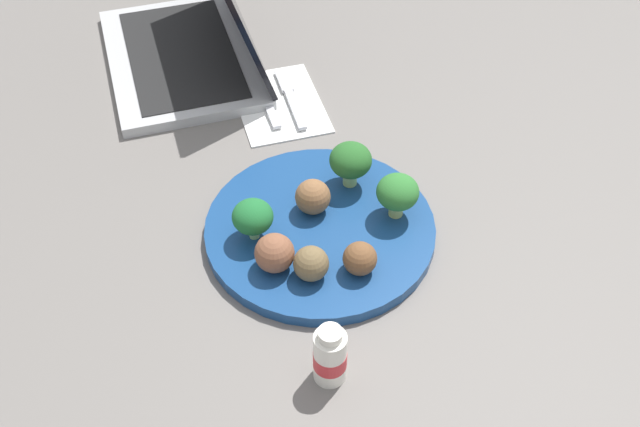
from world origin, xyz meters
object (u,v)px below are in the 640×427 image
Objects in this scene: knife at (290,95)px; meatball_near_rim at (275,253)px; meatball_mid_right at (311,264)px; meatball_back_right at (360,259)px; broccoli_floret_near_rim at (253,217)px; broccoli_floret_far_rim at (351,161)px; meatball_front_right at (310,197)px; napkin at (279,103)px; fork at (266,99)px; plate at (320,229)px; laptop at (195,39)px; broccoli_floret_mid_left at (398,193)px; yogurt_bottle at (330,356)px.

meatball_near_rim is at bearing 160.42° from knife.
meatball_back_right is at bearing -100.05° from meatball_mid_right.
knife is at bearing -25.11° from broccoli_floret_near_rim.
meatball_back_right is (-0.14, 0.04, -0.02)m from broccoli_floret_far_rim.
meatball_front_right is 0.10m from meatball_mid_right.
napkin is (0.33, -0.06, -0.03)m from meatball_mid_right.
napkin is 1.17× the size of knife.
meatball_near_rim is at bearing -168.50° from broccoli_floret_near_rim.
meatball_mid_right is 0.28× the size of knife.
meatball_back_right is 0.35m from fork.
meatball_mid_right is at bearing 144.06° from broccoli_floret_far_rim.
meatball_near_rim is at bearing 53.75° from meatball_mid_right.
fork is (0.27, -0.01, -0.00)m from plate.
broccoli_floret_near_rim is 0.16× the size of laptop.
napkin is at bearing -148.82° from laptop.
napkin is 0.02m from knife.
meatball_near_rim is 0.27× the size of napkin.
napkin is at bearing 9.61° from broccoli_floret_far_rim.
meatball_front_right is 0.24m from napkin.
broccoli_floret_far_rim reaches higher than broccoli_floret_near_rim.
napkin is (0.31, -0.09, -0.04)m from meatball_near_rim.
plate is at bearing -56.62° from meatball_near_rim.
plate is 0.09m from broccoli_floret_far_rim.
napkin is at bearing -16.89° from meatball_near_rim.
meatball_front_right is (0.07, -0.07, -0.00)m from meatball_near_rim.
fork is at bearing -13.46° from meatball_near_rim.
broccoli_floret_mid_left is 0.11m from meatball_front_right.
broccoli_floret_far_rim is at bearing 26.56° from broccoli_floret_mid_left.
fork is (0.24, -0.01, -0.03)m from meatball_front_right.
broccoli_floret_near_rim is 0.91× the size of broccoli_floret_mid_left.
broccoli_floret_far_rim reaches higher than fork.
plate is at bearing -170.96° from laptop.
knife is at bearing -3.65° from meatball_back_right.
broccoli_floret_mid_left is at bearing -96.17° from broccoli_floret_near_rim.
laptop is (0.40, -0.01, -0.01)m from broccoli_floret_near_rim.
laptop is at bearing 3.70° from meatball_mid_right.
meatball_near_rim is 0.34m from knife.
broccoli_floret_far_rim is at bearing -15.60° from meatball_back_right.
yogurt_bottle reaches higher than fork.
fork is at bearing 17.11° from broccoli_floret_mid_left.
broccoli_floret_near_rim is (0.01, 0.08, 0.04)m from plate.
yogurt_bottle reaches higher than meatball_front_right.
meatball_mid_right is 0.48m from laptop.
broccoli_floret_near_rim is 1.35× the size of meatball_back_right.
broccoli_floret_mid_left is at bearing -165.83° from napkin.
broccoli_floret_near_rim is 0.28m from fork.
yogurt_bottle reaches higher than broccoli_floret_near_rim.
meatball_back_right is at bearing 179.34° from napkin.
laptop is at bearing 9.15° from meatball_front_right.
yogurt_bottle is at bearing -173.82° from meatball_near_rim.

